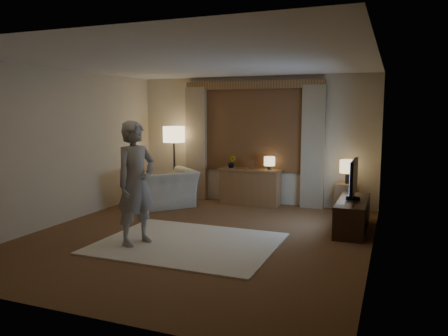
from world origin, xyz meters
The scene contains 13 objects.
room centered at (0.00, 0.50, 1.33)m, with size 5.04×5.54×2.64m.
rug centered at (0.02, -0.38, 0.01)m, with size 2.50×2.00×0.02m, color beige.
sideboard centered at (0.02, 2.50, 0.35)m, with size 1.20×0.40×0.70m, color brown.
picture_frame centered at (0.02, 2.50, 0.80)m, with size 0.16×0.02×0.20m, color brown.
plant centered at (-0.38, 2.50, 0.85)m, with size 0.17×0.13×0.30m, color #999999.
table_lamp_sideboard centered at (0.42, 2.50, 0.90)m, with size 0.22×0.22×0.30m.
floor_lamp centered at (-1.64, 2.37, 1.32)m, with size 0.46×0.46×1.58m.
armchair centered at (-1.51, 1.67, 0.37)m, with size 1.14×1.00×0.74m, color beige.
side_table centered at (1.93, 2.45, 0.28)m, with size 0.40×0.40×0.56m, color brown.
table_lamp_side centered at (1.93, 2.45, 0.87)m, with size 0.30×0.30×0.44m.
tv_stand centered at (2.15, 1.22, 0.25)m, with size 0.45×1.40×0.50m, color black.
tv centered at (2.15, 1.22, 0.85)m, with size 0.22×0.88×0.64m.
person centered at (-0.64, -0.67, 0.89)m, with size 0.64×0.42×1.75m, color gray.
Camera 1 is at (2.73, -5.85, 1.89)m, focal length 35.00 mm.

